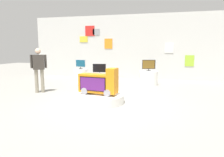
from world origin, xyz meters
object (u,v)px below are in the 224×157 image
(tv_on_right_rear, at_px, (99,69))
(shopper_browsing_near_truck, at_px, (39,67))
(novelty_firetruck_tv, at_px, (99,84))
(display_pedestal_center_rear, at_px, (148,78))
(tv_on_left_rear, at_px, (81,64))
(main_display_pedestal, at_px, (98,98))
(tv_on_center_rear, at_px, (149,65))
(display_pedestal_left_rear, at_px, (81,75))
(display_pedestal_right_rear, at_px, (99,82))

(tv_on_right_rear, bearing_deg, shopper_browsing_near_truck, -157.66)
(novelty_firetruck_tv, height_order, display_pedestal_center_rear, novelty_firetruck_tv)
(novelty_firetruck_tv, relative_size, tv_on_left_rear, 2.07)
(main_display_pedestal, height_order, shopper_browsing_near_truck, shopper_browsing_near_truck)
(tv_on_center_rear, distance_m, shopper_browsing_near_truck, 4.50)
(tv_on_left_rear, distance_m, tv_on_center_rear, 3.23)
(tv_on_center_rear, bearing_deg, tv_on_left_rear, 178.04)
(tv_on_left_rear, xyz_separation_m, tv_on_center_rear, (3.22, -0.11, 0.01))
(display_pedestal_center_rear, bearing_deg, tv_on_left_rear, 178.12)
(display_pedestal_left_rear, xyz_separation_m, tv_on_right_rear, (1.49, -1.78, 0.52))
(display_pedestal_center_rear, relative_size, display_pedestal_right_rear, 1.19)
(main_display_pedestal, relative_size, display_pedestal_center_rear, 1.92)
(novelty_firetruck_tv, distance_m, shopper_browsing_near_truck, 2.66)
(tv_on_right_rear, xyz_separation_m, shopper_browsing_near_truck, (-2.01, -0.82, 0.10))
(tv_on_left_rear, height_order, display_pedestal_right_rear, tv_on_left_rear)
(novelty_firetruck_tv, xyz_separation_m, tv_on_left_rear, (-1.98, 3.44, 0.31))
(display_pedestal_right_rear, bearing_deg, tv_on_right_rear, -100.00)
(tv_on_center_rear, relative_size, tv_on_right_rear, 1.14)
(tv_on_left_rear, xyz_separation_m, tv_on_right_rear, (1.49, -1.78, -0.04))
(display_pedestal_left_rear, xyz_separation_m, display_pedestal_right_rear, (1.49, -1.78, 0.00))
(tv_on_left_rear, bearing_deg, display_pedestal_right_rear, -50.01)
(tv_on_left_rear, height_order, display_pedestal_center_rear, tv_on_left_rear)
(tv_on_right_rear, bearing_deg, display_pedestal_right_rear, 80.00)
(display_pedestal_center_rear, xyz_separation_m, tv_on_right_rear, (-1.74, -1.67, 0.52))
(tv_on_left_rear, distance_m, shopper_browsing_near_truck, 2.66)
(tv_on_right_rear, bearing_deg, tv_on_left_rear, 129.91)
(tv_on_left_rear, height_order, tv_on_center_rear, tv_on_center_rear)
(display_pedestal_center_rear, height_order, tv_on_right_rear, tv_on_right_rear)
(novelty_firetruck_tv, bearing_deg, display_pedestal_right_rear, 106.55)
(main_display_pedestal, distance_m, shopper_browsing_near_truck, 2.74)
(display_pedestal_center_rear, distance_m, tv_on_center_rear, 0.58)
(novelty_firetruck_tv, bearing_deg, display_pedestal_left_rear, 119.97)
(display_pedestal_center_rear, distance_m, tv_on_right_rear, 2.47)
(tv_on_left_rear, relative_size, shopper_browsing_near_truck, 0.36)
(main_display_pedestal, xyz_separation_m, shopper_browsing_near_truck, (-2.48, 0.82, 0.81))
(tv_on_left_rear, relative_size, tv_on_right_rear, 1.16)
(display_pedestal_right_rear, bearing_deg, display_pedestal_left_rear, 129.95)
(shopper_browsing_near_truck, bearing_deg, main_display_pedestal, -18.37)
(shopper_browsing_near_truck, bearing_deg, display_pedestal_center_rear, 33.70)
(display_pedestal_left_rear, distance_m, tv_on_right_rear, 2.38)
(main_display_pedestal, bearing_deg, tv_on_center_rear, 69.14)
(main_display_pedestal, xyz_separation_m, tv_on_right_rear, (-0.47, 1.65, 0.71))
(main_display_pedestal, bearing_deg, tv_on_left_rear, 119.78)
(tv_on_left_rear, relative_size, display_pedestal_right_rear, 0.86)
(display_pedestal_left_rear, height_order, shopper_browsing_near_truck, shopper_browsing_near_truck)
(novelty_firetruck_tv, xyz_separation_m, tv_on_center_rear, (1.24, 3.33, 0.32))
(display_pedestal_left_rear, bearing_deg, tv_on_left_rear, -73.08)
(novelty_firetruck_tv, xyz_separation_m, display_pedestal_right_rear, (-0.49, 1.66, -0.26))
(tv_on_center_rear, bearing_deg, display_pedestal_left_rear, 177.97)
(display_pedestal_left_rear, xyz_separation_m, shopper_browsing_near_truck, (-0.52, -2.61, 0.62))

